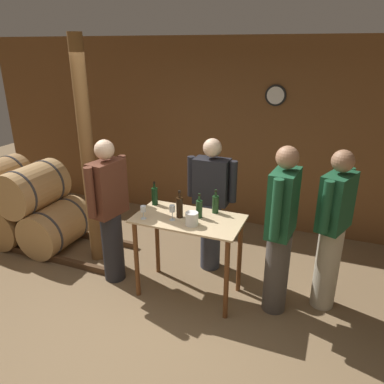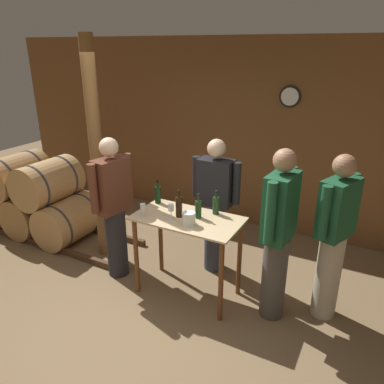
# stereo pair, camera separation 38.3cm
# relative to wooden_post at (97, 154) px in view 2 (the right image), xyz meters

# --- Properties ---
(ground_plane) EXTENTS (14.00, 14.00, 0.00)m
(ground_plane) POSITION_rel_wooden_post_xyz_m (1.18, -1.03, -1.35)
(ground_plane) COLOR brown
(back_wall) EXTENTS (8.40, 0.08, 2.70)m
(back_wall) POSITION_rel_wooden_post_xyz_m (1.18, 1.75, 0.00)
(back_wall) COLOR brown
(back_wall) RESTS_ON ground_plane
(barrel_rack) EXTENTS (3.30, 0.83, 1.13)m
(barrel_rack) POSITION_rel_wooden_post_xyz_m (-1.29, 0.04, -0.85)
(barrel_rack) COLOR #4C331E
(barrel_rack) RESTS_ON ground_plane
(tasting_table) EXTENTS (1.12, 0.61, 0.91)m
(tasting_table) POSITION_rel_wooden_post_xyz_m (1.37, -0.25, -0.63)
(tasting_table) COLOR #D1B284
(tasting_table) RESTS_ON ground_plane
(wooden_post) EXTENTS (0.16, 0.16, 2.70)m
(wooden_post) POSITION_rel_wooden_post_xyz_m (0.00, 0.00, 0.00)
(wooden_post) COLOR brown
(wooden_post) RESTS_ON ground_plane
(wine_bottle_far_left) EXTENTS (0.07, 0.07, 0.27)m
(wine_bottle_far_left) POSITION_rel_wooden_post_xyz_m (0.89, -0.06, -0.33)
(wine_bottle_far_left) COLOR black
(wine_bottle_far_left) RESTS_ON tasting_table
(wine_bottle_left) EXTENTS (0.07, 0.07, 0.29)m
(wine_bottle_left) POSITION_rel_wooden_post_xyz_m (1.28, -0.26, -0.32)
(wine_bottle_left) COLOR black
(wine_bottle_left) RESTS_ON tasting_table
(wine_bottle_center) EXTENTS (0.07, 0.07, 0.26)m
(wine_bottle_center) POSITION_rel_wooden_post_xyz_m (1.47, -0.19, -0.33)
(wine_bottle_center) COLOR #193819
(wine_bottle_center) RESTS_ON tasting_table
(wine_bottle_right) EXTENTS (0.07, 0.07, 0.26)m
(wine_bottle_right) POSITION_rel_wooden_post_xyz_m (1.59, -0.02, -0.33)
(wine_bottle_right) COLOR #193819
(wine_bottle_right) RESTS_ON tasting_table
(wine_glass_near_left) EXTENTS (0.06, 0.06, 0.14)m
(wine_glass_near_left) POSITION_rel_wooden_post_xyz_m (0.96, -0.43, -0.33)
(wine_glass_near_left) COLOR silver
(wine_glass_near_left) RESTS_ON tasting_table
(wine_glass_near_center) EXTENTS (0.06, 0.06, 0.16)m
(wine_glass_near_center) POSITION_rel_wooden_post_xyz_m (1.24, -0.35, -0.32)
(wine_glass_near_center) COLOR silver
(wine_glass_near_center) RESTS_ON tasting_table
(ice_bucket) EXTENTS (0.13, 0.13, 0.13)m
(ice_bucket) POSITION_rel_wooden_post_xyz_m (1.47, -0.38, -0.37)
(ice_bucket) COLOR white
(ice_bucket) RESTS_ON tasting_table
(person_host) EXTENTS (0.25, 0.59, 1.74)m
(person_host) POSITION_rel_wooden_post_xyz_m (2.30, -0.16, -0.43)
(person_host) COLOR #4C4742
(person_host) RESTS_ON ground_plane
(person_visitor_with_scarf) EXTENTS (0.59, 0.24, 1.62)m
(person_visitor_with_scarf) POSITION_rel_wooden_post_xyz_m (1.42, 0.35, -0.50)
(person_visitor_with_scarf) COLOR #333847
(person_visitor_with_scarf) RESTS_ON ground_plane
(person_visitor_bearded) EXTENTS (0.34, 0.56, 1.69)m
(person_visitor_bearded) POSITION_rel_wooden_post_xyz_m (2.76, 0.09, -0.46)
(person_visitor_bearded) COLOR #B7AD93
(person_visitor_bearded) RESTS_ON ground_plane
(person_visitor_near_door) EXTENTS (0.29, 0.58, 1.67)m
(person_visitor_near_door) POSITION_rel_wooden_post_xyz_m (0.46, -0.30, -0.47)
(person_visitor_near_door) COLOR #232328
(person_visitor_near_door) RESTS_ON ground_plane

